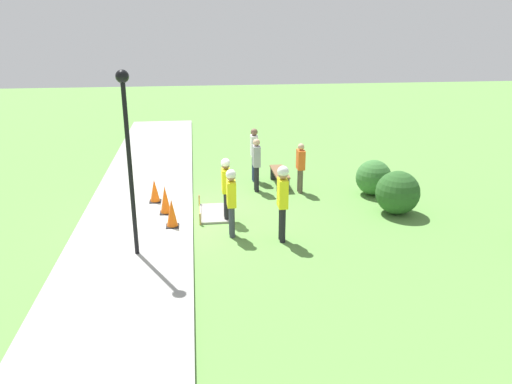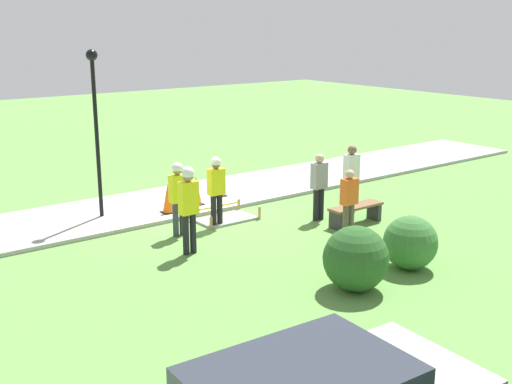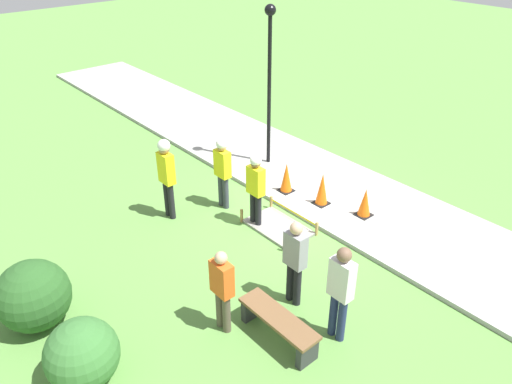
{
  "view_description": "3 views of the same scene",
  "coord_description": "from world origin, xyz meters",
  "px_view_note": "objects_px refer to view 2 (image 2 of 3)",
  "views": [
    {
      "loc": [
        12.85,
        0.15,
        5.2
      ],
      "look_at": [
        0.22,
        1.73,
        0.81
      ],
      "focal_mm": 35.0,
      "sensor_mm": 36.0,
      "label": 1
    },
    {
      "loc": [
        8.44,
        13.53,
        4.83
      ],
      "look_at": [
        -0.46,
        1.76,
        0.95
      ],
      "focal_mm": 45.0,
      "sensor_mm": 36.0,
      "label": 2
    },
    {
      "loc": [
        -7.01,
        7.06,
        6.29
      ],
      "look_at": [
        -0.04,
        1.05,
        0.96
      ],
      "focal_mm": 35.0,
      "sensor_mm": 36.0,
      "label": 3
    }
  ],
  "objects_px": {
    "bystander_in_orange_shirt": "(349,199)",
    "traffic_cone_sidewalk_edge": "(168,198)",
    "traffic_cone_far_patch": "(196,190)",
    "bystander_in_gray_shirt": "(351,175)",
    "park_bench": "(356,211)",
    "traffic_cone_near_patch": "(219,184)",
    "bystander_in_white_shirt": "(319,183)",
    "lamppost_near": "(95,110)",
    "worker_trainee": "(216,185)",
    "worker_assistant": "(189,201)",
    "worker_supervisor": "(178,192)"
  },
  "relations": [
    {
      "from": "traffic_cone_far_patch",
      "to": "bystander_in_orange_shirt",
      "type": "relative_size",
      "value": 0.5
    },
    {
      "from": "worker_supervisor",
      "to": "bystander_in_gray_shirt",
      "type": "relative_size",
      "value": 0.97
    },
    {
      "from": "bystander_in_orange_shirt",
      "to": "lamppost_near",
      "type": "relative_size",
      "value": 0.38
    },
    {
      "from": "worker_supervisor",
      "to": "bystander_in_white_shirt",
      "type": "distance_m",
      "value": 3.61
    },
    {
      "from": "worker_supervisor",
      "to": "worker_assistant",
      "type": "distance_m",
      "value": 1.3
    },
    {
      "from": "park_bench",
      "to": "worker_assistant",
      "type": "xyz_separation_m",
      "value": [
        4.38,
        -0.69,
        0.84
      ]
    },
    {
      "from": "park_bench",
      "to": "bystander_in_gray_shirt",
      "type": "relative_size",
      "value": 0.84
    },
    {
      "from": "traffic_cone_far_patch",
      "to": "worker_trainee",
      "type": "distance_m",
      "value": 1.81
    },
    {
      "from": "lamppost_near",
      "to": "traffic_cone_sidewalk_edge",
      "type": "bearing_deg",
      "value": 153.18
    },
    {
      "from": "traffic_cone_far_patch",
      "to": "bystander_in_orange_shirt",
      "type": "distance_m",
      "value": 4.46
    },
    {
      "from": "lamppost_near",
      "to": "bystander_in_orange_shirt",
      "type": "bearing_deg",
      "value": 131.0
    },
    {
      "from": "traffic_cone_near_patch",
      "to": "bystander_in_white_shirt",
      "type": "xyz_separation_m",
      "value": [
        -0.91,
        3.15,
        0.53
      ]
    },
    {
      "from": "traffic_cone_sidewalk_edge",
      "to": "bystander_in_orange_shirt",
      "type": "height_order",
      "value": "bystander_in_orange_shirt"
    },
    {
      "from": "park_bench",
      "to": "bystander_in_orange_shirt",
      "type": "xyz_separation_m",
      "value": [
        0.79,
        0.53,
        0.56
      ]
    },
    {
      "from": "park_bench",
      "to": "traffic_cone_near_patch",
      "type": "bearing_deg",
      "value": -70.64
    },
    {
      "from": "traffic_cone_sidewalk_edge",
      "to": "park_bench",
      "type": "relative_size",
      "value": 0.5
    },
    {
      "from": "bystander_in_white_shirt",
      "to": "traffic_cone_far_patch",
      "type": "bearing_deg",
      "value": -55.82
    },
    {
      "from": "park_bench",
      "to": "bystander_in_orange_shirt",
      "type": "bearing_deg",
      "value": 33.66
    },
    {
      "from": "worker_assistant",
      "to": "lamppost_near",
      "type": "distance_m",
      "value": 3.87
    },
    {
      "from": "traffic_cone_far_patch",
      "to": "worker_supervisor",
      "type": "bearing_deg",
      "value": 48.05
    },
    {
      "from": "bystander_in_white_shirt",
      "to": "bystander_in_orange_shirt",
      "type": "bearing_deg",
      "value": 77.47
    },
    {
      "from": "traffic_cone_far_patch",
      "to": "bystander_in_orange_shirt",
      "type": "height_order",
      "value": "bystander_in_orange_shirt"
    },
    {
      "from": "traffic_cone_sidewalk_edge",
      "to": "lamppost_near",
      "type": "height_order",
      "value": "lamppost_near"
    },
    {
      "from": "worker_supervisor",
      "to": "worker_trainee",
      "type": "distance_m",
      "value": 1.1
    },
    {
      "from": "traffic_cone_far_patch",
      "to": "bystander_in_gray_shirt",
      "type": "distance_m",
      "value": 4.15
    },
    {
      "from": "bystander_in_gray_shirt",
      "to": "bystander_in_white_shirt",
      "type": "distance_m",
      "value": 1.08
    },
    {
      "from": "worker_trainee",
      "to": "bystander_in_white_shirt",
      "type": "xyz_separation_m",
      "value": [
        -2.35,
        1.12,
        -0.07
      ]
    },
    {
      "from": "traffic_cone_far_patch",
      "to": "worker_assistant",
      "type": "height_order",
      "value": "worker_assistant"
    },
    {
      "from": "traffic_cone_near_patch",
      "to": "bystander_in_gray_shirt",
      "type": "height_order",
      "value": "bystander_in_gray_shirt"
    },
    {
      "from": "worker_trainee",
      "to": "lamppost_near",
      "type": "distance_m",
      "value": 3.48
    },
    {
      "from": "traffic_cone_near_patch",
      "to": "worker_supervisor",
      "type": "distance_m",
      "value": 3.34
    },
    {
      "from": "traffic_cone_far_patch",
      "to": "worker_trainee",
      "type": "xyz_separation_m",
      "value": [
        0.45,
        1.67,
        0.54
      ]
    },
    {
      "from": "traffic_cone_sidewalk_edge",
      "to": "worker_assistant",
      "type": "bearing_deg",
      "value": 69.53
    },
    {
      "from": "bystander_in_orange_shirt",
      "to": "bystander_in_white_shirt",
      "type": "height_order",
      "value": "bystander_in_white_shirt"
    },
    {
      "from": "worker_assistant",
      "to": "bystander_in_orange_shirt",
      "type": "relative_size",
      "value": 1.22
    },
    {
      "from": "traffic_cone_sidewalk_edge",
      "to": "worker_supervisor",
      "type": "height_order",
      "value": "worker_supervisor"
    },
    {
      "from": "worker_assistant",
      "to": "bystander_in_gray_shirt",
      "type": "height_order",
      "value": "worker_assistant"
    },
    {
      "from": "traffic_cone_sidewalk_edge",
      "to": "bystander_in_orange_shirt",
      "type": "xyz_separation_m",
      "value": [
        -2.58,
        3.93,
        0.42
      ]
    },
    {
      "from": "bystander_in_white_shirt",
      "to": "lamppost_near",
      "type": "distance_m",
      "value": 5.8
    },
    {
      "from": "park_bench",
      "to": "worker_supervisor",
      "type": "distance_m",
      "value": 4.42
    },
    {
      "from": "park_bench",
      "to": "bystander_in_white_shirt",
      "type": "height_order",
      "value": "bystander_in_white_shirt"
    },
    {
      "from": "bystander_in_white_shirt",
      "to": "worker_assistant",
      "type": "bearing_deg",
      "value": 2.15
    },
    {
      "from": "traffic_cone_far_patch",
      "to": "worker_supervisor",
      "type": "xyz_separation_m",
      "value": [
        1.55,
        1.73,
        0.55
      ]
    },
    {
      "from": "traffic_cone_near_patch",
      "to": "traffic_cone_far_patch",
      "type": "bearing_deg",
      "value": 19.91
    },
    {
      "from": "lamppost_near",
      "to": "park_bench",
      "type": "bearing_deg",
      "value": 139.45
    },
    {
      "from": "worker_assistant",
      "to": "bystander_in_orange_shirt",
      "type": "bearing_deg",
      "value": 161.36
    },
    {
      "from": "bystander_in_orange_shirt",
      "to": "traffic_cone_sidewalk_edge",
      "type": "bearing_deg",
      "value": -56.76
    },
    {
      "from": "park_bench",
      "to": "traffic_cone_far_patch",
      "type": "bearing_deg",
      "value": -56.65
    },
    {
      "from": "worker_supervisor",
      "to": "worker_assistant",
      "type": "xyz_separation_m",
      "value": [
        0.45,
        1.21,
        0.13
      ]
    },
    {
      "from": "worker_assistant",
      "to": "bystander_in_gray_shirt",
      "type": "distance_m",
      "value": 4.98
    }
  ]
}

